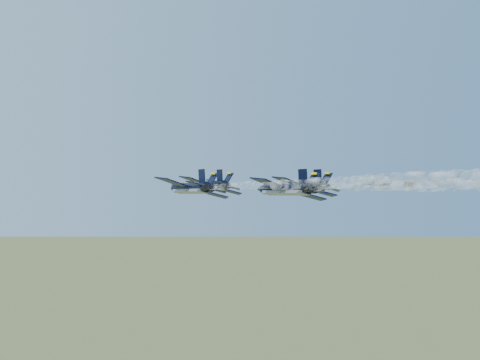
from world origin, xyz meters
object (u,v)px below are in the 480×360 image
jet_slot (285,189)px  jet_lead (209,185)px  jet_left (190,188)px  jet_right (301,187)px

jet_slot → jet_lead: bearing=89.5°
jet_slot → jet_left: bearing=126.3°
jet_slot → jet_right: bearing=49.2°
jet_lead → jet_left: same height
jet_lead → jet_slot: same height
jet_right → jet_lead: bearing=123.9°
jet_lead → jet_left: (-10.32, -11.99, 0.00)m
jet_left → jet_slot: 14.60m
jet_lead → jet_right: same height
jet_left → jet_right: same height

